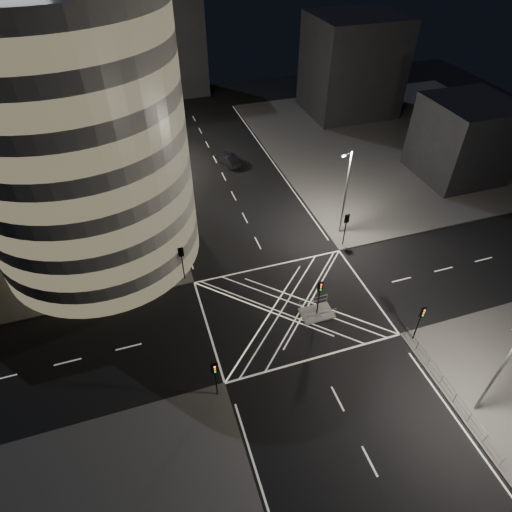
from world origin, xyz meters
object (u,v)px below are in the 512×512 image
object	(u,v)px
sedan	(228,159)
traffic_signal_fl	(182,258)
central_island	(317,313)
street_lamp_right_far	(345,191)
street_lamp_left_far	(142,132)
traffic_signal_island	(320,292)
traffic_signal_nr	(421,317)
traffic_signal_fr	(346,224)
traffic_signal_nl	(215,373)
street_lamp_left_near	(163,207)
street_lamp_right_near	(501,367)

from	to	relation	value
sedan	traffic_signal_fl	bearing A→B (deg)	45.96
central_island	street_lamp_right_far	distance (m)	13.98
street_lamp_left_far	traffic_signal_island	bearing A→B (deg)	-70.05
traffic_signal_fl	traffic_signal_nr	size ratio (longest dim) A/B	1.00
traffic_signal_fl	traffic_signal_fr	distance (m)	17.60
traffic_signal_nl	sedan	distance (m)	36.45
traffic_signal_nr	street_lamp_left_near	distance (m)	26.32
street_lamp_left_near	traffic_signal_nr	bearing A→B (deg)	-45.87
traffic_signal_island	street_lamp_left_far	world-z (taller)	street_lamp_left_far
traffic_signal_nr	street_lamp_left_far	world-z (taller)	street_lamp_left_far
street_lamp_right_far	traffic_signal_island	bearing A→B (deg)	-125.30
traffic_signal_nr	street_lamp_right_far	bearing A→B (deg)	87.70
street_lamp_left_far	street_lamp_right_near	size ratio (longest dim) A/B	1.00
traffic_signal_fl	street_lamp_left_far	xyz separation A→B (m)	(-0.64, 23.20, 2.63)
street_lamp_left_near	street_lamp_right_far	world-z (taller)	same
traffic_signal_nl	traffic_signal_fr	bearing A→B (deg)	37.69
traffic_signal_fr	street_lamp_right_far	xyz separation A→B (m)	(0.64, 2.20, 2.63)
traffic_signal_fl	traffic_signal_fr	xyz separation A→B (m)	(17.60, 0.00, 0.00)
traffic_signal_fl	street_lamp_right_far	xyz separation A→B (m)	(18.24, 2.20, 2.63)
traffic_signal_fr	central_island	bearing A→B (deg)	-129.33
traffic_signal_fr	street_lamp_right_near	distance (m)	20.97
street_lamp_left_far	street_lamp_right_far	distance (m)	28.23
traffic_signal_fl	street_lamp_right_near	distance (m)	27.79
traffic_signal_fr	sedan	xyz separation A→B (m)	(-7.30, 21.30, -2.16)
traffic_signal_nr	street_lamp_left_far	distance (m)	41.15
traffic_signal_island	street_lamp_right_far	xyz separation A→B (m)	(7.44, 10.50, 2.63)
traffic_signal_nr	sedan	distance (m)	35.72
traffic_signal_nl	sedan	bearing A→B (deg)	73.56
traffic_signal_nr	sedan	size ratio (longest dim) A/B	0.87
traffic_signal_nl	traffic_signal_nr	xyz separation A→B (m)	(17.60, 0.00, 0.00)
central_island	street_lamp_right_far	world-z (taller)	street_lamp_right_far
traffic_signal_nl	street_lamp_right_far	world-z (taller)	street_lamp_right_far
traffic_signal_island	traffic_signal_nl	bearing A→B (deg)	-153.86
traffic_signal_fl	traffic_signal_fr	size ratio (longest dim) A/B	1.00
traffic_signal_nl	traffic_signal_island	distance (m)	12.03
traffic_signal_fl	traffic_signal_nl	bearing A→B (deg)	-90.00
street_lamp_right_near	street_lamp_right_far	bearing A→B (deg)	90.00
sedan	street_lamp_left_far	bearing A→B (deg)	-28.10
traffic_signal_nr	street_lamp_left_near	bearing A→B (deg)	134.13
traffic_signal_fr	sedan	size ratio (longest dim) A/B	0.87
traffic_signal_nr	street_lamp_left_far	xyz separation A→B (m)	(-18.24, 36.80, 2.63)
traffic_signal_fl	traffic_signal_nl	distance (m)	13.60
traffic_signal_island	street_lamp_left_near	size ratio (longest dim) A/B	0.40
traffic_signal_fl	street_lamp_right_far	bearing A→B (deg)	6.88
street_lamp_left_far	sedan	bearing A→B (deg)	-9.88
traffic_signal_nr	sedan	bearing A→B (deg)	101.82
central_island	traffic_signal_nr	world-z (taller)	traffic_signal_nr
street_lamp_left_far	central_island	bearing A→B (deg)	-70.05
traffic_signal_nl	central_island	bearing A→B (deg)	26.14
traffic_signal_fr	street_lamp_right_near	xyz separation A→B (m)	(0.64, -20.80, 2.63)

